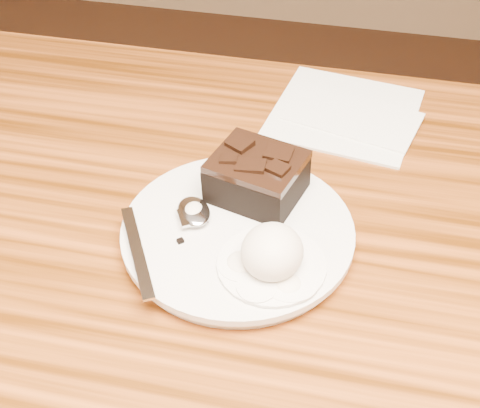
% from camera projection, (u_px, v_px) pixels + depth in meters
% --- Properties ---
extents(plate, '(0.22, 0.22, 0.02)m').
position_uv_depth(plate, '(238.00, 235.00, 0.63)').
color(plate, silver).
rests_on(plate, dining_table).
extents(brownie, '(0.10, 0.09, 0.04)m').
position_uv_depth(brownie, '(257.00, 179.00, 0.65)').
color(brownie, black).
rests_on(brownie, plate).
extents(ice_cream_scoop, '(0.06, 0.06, 0.05)m').
position_uv_depth(ice_cream_scoop, '(272.00, 252.00, 0.58)').
color(ice_cream_scoop, white).
rests_on(ice_cream_scoop, plate).
extents(melt_puddle, '(0.10, 0.10, 0.00)m').
position_uv_depth(melt_puddle, '(272.00, 265.00, 0.59)').
color(melt_puddle, white).
rests_on(melt_puddle, plate).
extents(spoon, '(0.11, 0.17, 0.01)m').
position_uv_depth(spoon, '(194.00, 213.00, 0.64)').
color(spoon, silver).
rests_on(spoon, plate).
extents(napkin, '(0.19, 0.19, 0.01)m').
position_uv_depth(napkin, '(345.00, 112.00, 0.80)').
color(napkin, white).
rests_on(napkin, dining_table).
extents(crumb_a, '(0.01, 0.01, 0.00)m').
position_uv_depth(crumb_a, '(180.00, 241.00, 0.61)').
color(crumb_a, black).
rests_on(crumb_a, plate).
extents(crumb_b, '(0.01, 0.01, 0.00)m').
position_uv_depth(crumb_b, '(205.00, 220.00, 0.63)').
color(crumb_b, black).
rests_on(crumb_b, plate).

